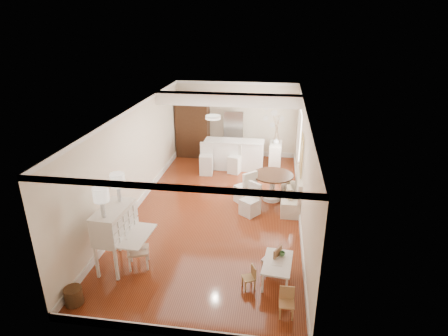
% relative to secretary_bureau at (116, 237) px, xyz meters
% --- Properties ---
extents(room, '(9.00, 9.04, 2.82)m').
position_rel_secretary_bureau_xyz_m(room, '(1.74, 3.08, 1.30)').
color(room, maroon).
rests_on(room, ground).
extents(secretary_bureau, '(1.13, 1.15, 1.37)m').
position_rel_secretary_bureau_xyz_m(secretary_bureau, '(0.00, 0.00, 0.00)').
color(secretary_bureau, white).
rests_on(secretary_bureau, ground).
extents(gustavian_armchair, '(0.58, 0.58, 0.80)m').
position_rel_secretary_bureau_xyz_m(gustavian_armchair, '(0.45, 0.02, -0.28)').
color(gustavian_armchair, white).
rests_on(gustavian_armchair, ground).
extents(wicker_basket, '(0.34, 0.34, 0.33)m').
position_rel_secretary_bureau_xyz_m(wicker_basket, '(-0.35, -1.25, -0.52)').
color(wicker_basket, '#472B16').
rests_on(wicker_basket, ground).
extents(kids_table, '(0.64, 0.96, 0.46)m').
position_rel_secretary_bureau_xyz_m(kids_table, '(3.38, -0.05, -0.45)').
color(kids_table, white).
rests_on(kids_table, ground).
extents(kids_chair_a, '(0.32, 0.32, 0.49)m').
position_rel_secretary_bureau_xyz_m(kids_chair_a, '(2.83, -0.35, -0.44)').
color(kids_chair_a, '#997645').
rests_on(kids_chair_a, ground).
extents(kids_chair_b, '(0.43, 0.43, 0.66)m').
position_rel_secretary_bureau_xyz_m(kids_chair_b, '(3.25, 0.20, -0.35)').
color(kids_chair_b, '#976844').
rests_on(kids_chair_b, ground).
extents(kids_chair_c, '(0.27, 0.27, 0.56)m').
position_rel_secretary_bureau_xyz_m(kids_chair_c, '(3.56, -0.99, -0.40)').
color(kids_chair_c, tan).
rests_on(kids_chair_c, ground).
extents(banquette, '(0.52, 1.60, 0.98)m').
position_rel_secretary_bureau_xyz_m(banquette, '(3.69, 3.26, -0.19)').
color(banquette, silver).
rests_on(banquette, ground).
extents(dining_table, '(1.23, 1.23, 0.79)m').
position_rel_secretary_bureau_xyz_m(dining_table, '(3.18, 3.61, -0.29)').
color(dining_table, '#412415').
rests_on(dining_table, ground).
extents(slip_chair_near, '(0.60, 0.60, 0.88)m').
position_rel_secretary_bureau_xyz_m(slip_chair_near, '(2.61, 2.62, -0.24)').
color(slip_chair_near, silver).
rests_on(slip_chair_near, ground).
extents(slip_chair_far, '(0.68, 0.68, 0.99)m').
position_rel_secretary_bureau_xyz_m(slip_chair_far, '(2.42, 3.32, -0.19)').
color(slip_chair_far, white).
rests_on(slip_chair_far, ground).
extents(breakfast_counter, '(2.05, 0.65, 1.03)m').
position_rel_secretary_bureau_xyz_m(breakfast_counter, '(1.80, 5.86, -0.17)').
color(breakfast_counter, white).
rests_on(breakfast_counter, ground).
extents(bar_stool_left, '(0.47, 0.47, 1.07)m').
position_rel_secretary_bureau_xyz_m(bar_stool_left, '(0.93, 5.21, -0.15)').
color(bar_stool_left, silver).
rests_on(bar_stool_left, ground).
extents(bar_stool_right, '(0.47, 0.47, 0.96)m').
position_rel_secretary_bureau_xyz_m(bar_stool_right, '(1.86, 5.45, -0.20)').
color(bar_stool_right, white).
rests_on(bar_stool_right, ground).
extents(pantry_cabinet, '(1.20, 0.60, 2.30)m').
position_rel_secretary_bureau_xyz_m(pantry_cabinet, '(0.10, 6.94, 0.47)').
color(pantry_cabinet, '#381E11').
rests_on(pantry_cabinet, ground).
extents(fridge, '(0.75, 0.65, 1.80)m').
position_rel_secretary_bureau_xyz_m(fridge, '(2.00, 6.91, 0.22)').
color(fridge, silver).
rests_on(fridge, ground).
extents(sideboard, '(0.43, 0.92, 0.87)m').
position_rel_secretary_bureau_xyz_m(sideboard, '(3.22, 6.24, -0.25)').
color(sideboard, silver).
rests_on(sideboard, ground).
extents(pencil_cup, '(0.12, 0.12, 0.09)m').
position_rel_secretary_bureau_xyz_m(pencil_cup, '(3.47, 0.16, -0.18)').
color(pencil_cup, '#5EA162').
rests_on(pencil_cup, kids_table).
extents(branch_vase, '(0.26, 0.26, 0.22)m').
position_rel_secretary_bureau_xyz_m(branch_vase, '(3.22, 6.20, 0.29)').
color(branch_vase, silver).
rests_on(branch_vase, sideboard).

